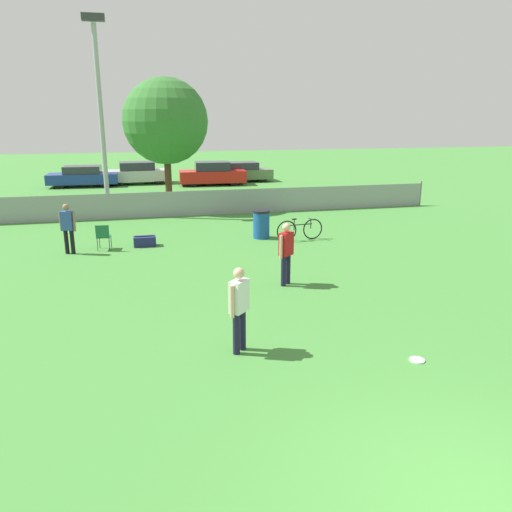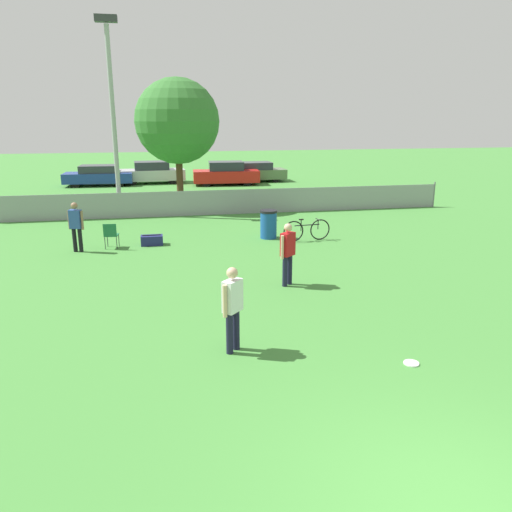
{
  "view_description": "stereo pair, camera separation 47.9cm",
  "coord_description": "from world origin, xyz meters",
  "px_view_note": "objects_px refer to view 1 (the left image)",
  "views": [
    {
      "loc": [
        -3.52,
        -3.89,
        4.26
      ],
      "look_at": [
        -0.86,
        7.23,
        1.05
      ],
      "focal_mm": 35.0,
      "sensor_mm": 36.0,
      "label": 1
    },
    {
      "loc": [
        -3.06,
        -3.99,
        4.26
      ],
      "look_at": [
        -0.86,
        7.23,
        1.05
      ],
      "focal_mm": 35.0,
      "sensor_mm": 36.0,
      "label": 2
    }
  ],
  "objects_px": {
    "folding_chair_sideline": "(103,235)",
    "parked_car_red": "(212,174)",
    "player_receiver_white": "(239,304)",
    "parked_car_blue": "(83,176)",
    "spectator_in_blue": "(68,226)",
    "bicycle_sideline": "(300,230)",
    "trash_bin": "(261,224)",
    "parked_car_olive": "(241,172)",
    "frisbee_disc": "(417,360)",
    "parked_car_silver": "(137,173)",
    "gear_bag_sideline": "(145,241)",
    "tree_near_pole": "(166,121)",
    "player_defender_red": "(286,250)",
    "light_pole": "(100,101)"
  },
  "relations": [
    {
      "from": "folding_chair_sideline",
      "to": "parked_car_red",
      "type": "relative_size",
      "value": 0.2
    },
    {
      "from": "player_receiver_white",
      "to": "parked_car_blue",
      "type": "distance_m",
      "value": 25.11
    },
    {
      "from": "spectator_in_blue",
      "to": "bicycle_sideline",
      "type": "bearing_deg",
      "value": -159.63
    },
    {
      "from": "folding_chair_sideline",
      "to": "trash_bin",
      "type": "distance_m",
      "value": 5.47
    },
    {
      "from": "parked_car_red",
      "to": "parked_car_olive",
      "type": "height_order",
      "value": "parked_car_red"
    },
    {
      "from": "bicycle_sideline",
      "to": "frisbee_disc",
      "type": "bearing_deg",
      "value": -100.32
    },
    {
      "from": "parked_car_blue",
      "to": "parked_car_silver",
      "type": "xyz_separation_m",
      "value": [
        3.32,
        0.58,
        0.06
      ]
    },
    {
      "from": "trash_bin",
      "to": "parked_car_silver",
      "type": "relative_size",
      "value": 0.24
    },
    {
      "from": "parked_car_blue",
      "to": "parked_car_silver",
      "type": "relative_size",
      "value": 1.0
    },
    {
      "from": "gear_bag_sideline",
      "to": "parked_car_olive",
      "type": "distance_m",
      "value": 17.66
    },
    {
      "from": "tree_near_pole",
      "to": "player_defender_red",
      "type": "bearing_deg",
      "value": -79.9
    },
    {
      "from": "bicycle_sideline",
      "to": "parked_car_red",
      "type": "distance_m",
      "value": 15.47
    },
    {
      "from": "frisbee_disc",
      "to": "parked_car_silver",
      "type": "relative_size",
      "value": 0.06
    },
    {
      "from": "spectator_in_blue",
      "to": "gear_bag_sideline",
      "type": "height_order",
      "value": "spectator_in_blue"
    },
    {
      "from": "spectator_in_blue",
      "to": "folding_chair_sideline",
      "type": "bearing_deg",
      "value": -147.55
    },
    {
      "from": "folding_chair_sideline",
      "to": "player_defender_red",
      "type": "bearing_deg",
      "value": 141.86
    },
    {
      "from": "parked_car_blue",
      "to": "parked_car_red",
      "type": "height_order",
      "value": "parked_car_red"
    },
    {
      "from": "player_receiver_white",
      "to": "folding_chair_sideline",
      "type": "xyz_separation_m",
      "value": [
        -2.86,
        8.26,
        -0.44
      ]
    },
    {
      "from": "player_receiver_white",
      "to": "parked_car_blue",
      "type": "height_order",
      "value": "player_receiver_white"
    },
    {
      "from": "spectator_in_blue",
      "to": "tree_near_pole",
      "type": "bearing_deg",
      "value": -95.57
    },
    {
      "from": "player_receiver_white",
      "to": "tree_near_pole",
      "type": "bearing_deg",
      "value": 44.91
    },
    {
      "from": "folding_chair_sideline",
      "to": "parked_car_olive",
      "type": "distance_m",
      "value": 18.4
    },
    {
      "from": "light_pole",
      "to": "parked_car_red",
      "type": "bearing_deg",
      "value": 56.72
    },
    {
      "from": "folding_chair_sideline",
      "to": "bicycle_sideline",
      "type": "bearing_deg",
      "value": -175.14
    },
    {
      "from": "player_defender_red",
      "to": "gear_bag_sideline",
      "type": "distance_m",
      "value": 6.14
    },
    {
      "from": "spectator_in_blue",
      "to": "parked_car_silver",
      "type": "xyz_separation_m",
      "value": [
        2.29,
        17.16,
        -0.23
      ]
    },
    {
      "from": "folding_chair_sideline",
      "to": "parked_car_red",
      "type": "distance_m",
      "value": 16.35
    },
    {
      "from": "tree_near_pole",
      "to": "gear_bag_sideline",
      "type": "height_order",
      "value": "tree_near_pole"
    },
    {
      "from": "light_pole",
      "to": "spectator_in_blue",
      "type": "xyz_separation_m",
      "value": [
        -0.92,
        -6.26,
        -3.94
      ]
    },
    {
      "from": "parked_car_blue",
      "to": "parked_car_silver",
      "type": "height_order",
      "value": "parked_car_silver"
    },
    {
      "from": "player_defender_red",
      "to": "spectator_in_blue",
      "type": "distance_m",
      "value": 7.4
    },
    {
      "from": "parked_car_silver",
      "to": "player_defender_red",
      "type": "bearing_deg",
      "value": -83.95
    },
    {
      "from": "spectator_in_blue",
      "to": "parked_car_red",
      "type": "bearing_deg",
      "value": -93.97
    },
    {
      "from": "trash_bin",
      "to": "parked_car_silver",
      "type": "height_order",
      "value": "parked_car_silver"
    },
    {
      "from": "bicycle_sideline",
      "to": "parked_car_olive",
      "type": "distance_m",
      "value": 16.79
    },
    {
      "from": "light_pole",
      "to": "parked_car_olive",
      "type": "height_order",
      "value": "light_pole"
    },
    {
      "from": "player_receiver_white",
      "to": "frisbee_disc",
      "type": "xyz_separation_m",
      "value": [
        3.05,
        -1.11,
        -0.93
      ]
    },
    {
      "from": "spectator_in_blue",
      "to": "gear_bag_sideline",
      "type": "relative_size",
      "value": 2.2
    },
    {
      "from": "tree_near_pole",
      "to": "parked_car_olive",
      "type": "relative_size",
      "value": 1.47
    },
    {
      "from": "parked_car_blue",
      "to": "player_receiver_white",
      "type": "bearing_deg",
      "value": -76.8
    },
    {
      "from": "frisbee_disc",
      "to": "bicycle_sideline",
      "type": "distance_m",
      "value": 9.21
    },
    {
      "from": "player_defender_red",
      "to": "folding_chair_sideline",
      "type": "bearing_deg",
      "value": 95.84
    },
    {
      "from": "light_pole",
      "to": "gear_bag_sideline",
      "type": "distance_m",
      "value": 7.61
    },
    {
      "from": "tree_near_pole",
      "to": "bicycle_sideline",
      "type": "distance_m",
      "value": 9.34
    },
    {
      "from": "trash_bin",
      "to": "parked_car_olive",
      "type": "xyz_separation_m",
      "value": [
        2.64,
        16.08,
        0.12
      ]
    },
    {
      "from": "parked_car_blue",
      "to": "parked_car_red",
      "type": "distance_m",
      "value": 8.07
    },
    {
      "from": "frisbee_disc",
      "to": "gear_bag_sideline",
      "type": "relative_size",
      "value": 0.38
    },
    {
      "from": "parked_car_silver",
      "to": "parked_car_red",
      "type": "height_order",
      "value": "parked_car_red"
    },
    {
      "from": "light_pole",
      "to": "player_receiver_white",
      "type": "bearing_deg",
      "value": -78.28
    },
    {
      "from": "light_pole",
      "to": "parked_car_olive",
      "type": "bearing_deg",
      "value": 51.95
    }
  ]
}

